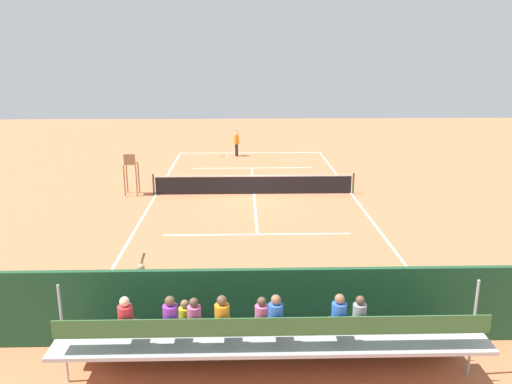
{
  "coord_description": "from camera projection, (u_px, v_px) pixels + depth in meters",
  "views": [
    {
      "loc": [
        0.59,
        25.67,
        7.15
      ],
      "look_at": [
        0.0,
        4.0,
        1.2
      ],
      "focal_mm": 36.53,
      "sensor_mm": 36.0,
      "label": 1
    }
  ],
  "objects": [
    {
      "name": "ground_plane",
      "position": [
        254.0,
        194.0,
        26.65
      ],
      "size": [
        60.0,
        60.0,
        0.0
      ],
      "primitive_type": "plane",
      "color": "#CC7047"
    },
    {
      "name": "tennis_racket",
      "position": [
        227.0,
        157.0,
        35.81
      ],
      "size": [
        0.59,
        0.38,
        0.03
      ],
      "color": "black",
      "rests_on": "ground"
    },
    {
      "name": "tennis_ball_near",
      "position": [
        218.0,
        157.0,
        35.53
      ],
      "size": [
        0.07,
        0.07,
        0.07
      ],
      "primitive_type": "sphere",
      "color": "#CCDB33",
      "rests_on": "ground"
    },
    {
      "name": "courtside_bench",
      "position": [
        388.0,
        307.0,
        13.8
      ],
      "size": [
        1.8,
        0.4,
        0.93
      ],
      "color": "#9E754C",
      "rests_on": "ground"
    },
    {
      "name": "tennis_net",
      "position": [
        254.0,
        184.0,
        26.52
      ],
      "size": [
        10.3,
        0.1,
        1.07
      ],
      "color": "black",
      "rests_on": "ground"
    },
    {
      "name": "court_line_markings",
      "position": [
        254.0,
        194.0,
        26.69
      ],
      "size": [
        10.1,
        22.2,
        0.01
      ],
      "color": "white",
      "rests_on": "ground"
    },
    {
      "name": "umpire_chair",
      "position": [
        131.0,
        170.0,
        26.16
      ],
      "size": [
        0.67,
        0.67,
        2.14
      ],
      "color": "olive",
      "rests_on": "ground"
    },
    {
      "name": "tennis_player",
      "position": [
        237.0,
        142.0,
        35.85
      ],
      "size": [
        0.45,
        0.56,
        1.93
      ],
      "color": "black",
      "rests_on": "ground"
    },
    {
      "name": "bleacher_stand",
      "position": [
        265.0,
        337.0,
        11.53
      ],
      "size": [
        9.06,
        2.4,
        2.48
      ],
      "color": "#B2B2B7",
      "rests_on": "ground"
    },
    {
      "name": "equipment_bag",
      "position": [
        312.0,
        323.0,
        13.72
      ],
      "size": [
        0.9,
        0.36,
        0.36
      ],
      "primitive_type": "cube",
      "color": "#B22D2D",
      "rests_on": "ground"
    },
    {
      "name": "line_judge",
      "position": [
        142.0,
        287.0,
        13.92
      ],
      "size": [
        0.38,
        0.54,
        1.93
      ],
      "color": "#232328",
      "rests_on": "ground"
    },
    {
      "name": "backdrop_wall",
      "position": [
        267.0,
        306.0,
        12.89
      ],
      "size": [
        18.0,
        0.16,
        2.0
      ],
      "primitive_type": "cube",
      "color": "#1E4C2D",
      "rests_on": "ground"
    }
  ]
}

